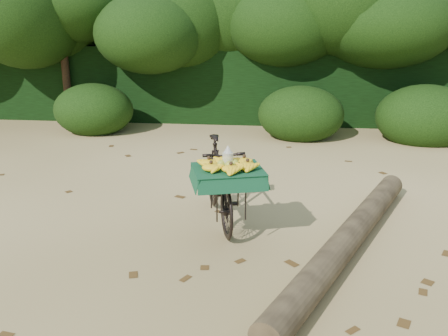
# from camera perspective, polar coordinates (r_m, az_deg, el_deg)

# --- Properties ---
(ground) EXTENTS (80.00, 80.00, 0.00)m
(ground) POSITION_cam_1_polar(r_m,az_deg,el_deg) (6.16, -3.56, -5.32)
(ground) COLOR tan
(ground) RESTS_ON ground
(vendor_bicycle) EXTENTS (1.09, 1.85, 1.03)m
(vendor_bicycle) POSITION_cam_1_polar(r_m,az_deg,el_deg) (5.69, -0.59, -1.55)
(vendor_bicycle) COLOR black
(vendor_bicycle) RESTS_ON ground
(fallen_log) EXTENTS (1.93, 3.77, 0.29)m
(fallen_log) POSITION_cam_1_polar(r_m,az_deg,el_deg) (5.29, 14.79, -8.10)
(fallen_log) COLOR brown
(fallen_log) RESTS_ON ground
(hedge_backdrop) EXTENTS (26.00, 1.80, 1.80)m
(hedge_backdrop) POSITION_cam_1_polar(r_m,az_deg,el_deg) (12.03, 1.68, 10.24)
(hedge_backdrop) COLOR black
(hedge_backdrop) RESTS_ON ground
(tree_row) EXTENTS (14.50, 2.00, 4.00)m
(tree_row) POSITION_cam_1_polar(r_m,az_deg,el_deg) (11.23, -2.07, 15.37)
(tree_row) COLOR black
(tree_row) RESTS_ON ground
(bush_clumps) EXTENTS (8.80, 1.70, 0.90)m
(bush_clumps) POSITION_cam_1_polar(r_m,az_deg,el_deg) (10.09, 3.50, 6.28)
(bush_clumps) COLOR black
(bush_clumps) RESTS_ON ground
(leaf_litter) EXTENTS (7.00, 7.30, 0.01)m
(leaf_litter) POSITION_cam_1_polar(r_m,az_deg,el_deg) (6.76, -2.60, -3.19)
(leaf_litter) COLOR #4C3214
(leaf_litter) RESTS_ON ground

